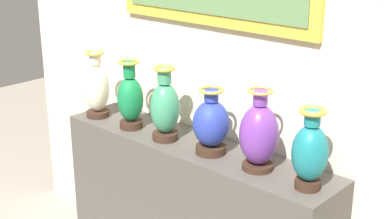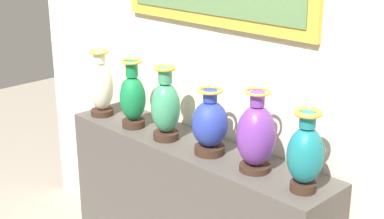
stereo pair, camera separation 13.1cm
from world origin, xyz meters
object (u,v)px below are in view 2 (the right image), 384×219
(vase_ivory, at_px, (101,86))
(vase_violet, at_px, (256,136))
(vase_cobalt, at_px, (210,125))
(vase_jade, at_px, (166,107))
(vase_teal, at_px, (305,154))
(vase_emerald, at_px, (133,98))

(vase_ivory, height_order, vase_violet, vase_ivory)
(vase_ivory, relative_size, vase_cobalt, 1.17)
(vase_jade, relative_size, vase_teal, 1.09)
(vase_jade, distance_m, vase_cobalt, 0.31)
(vase_emerald, bearing_deg, vase_ivory, -178.63)
(vase_jade, height_order, vase_violet, vase_jade)
(vase_jade, height_order, vase_cobalt, vase_jade)
(vase_emerald, distance_m, vase_jade, 0.27)
(vase_emerald, height_order, vase_teal, vase_emerald)
(vase_ivory, bearing_deg, vase_cobalt, 2.49)
(vase_cobalt, distance_m, vase_teal, 0.58)
(vase_violet, relative_size, vase_teal, 1.06)
(vase_emerald, xyz_separation_m, vase_cobalt, (0.58, 0.03, -0.02))
(vase_violet, bearing_deg, vase_jade, -176.99)
(vase_emerald, relative_size, vase_violet, 1.00)
(vase_ivory, relative_size, vase_emerald, 1.02)
(vase_jade, xyz_separation_m, vase_teal, (0.89, 0.02, -0.01))
(vase_emerald, xyz_separation_m, vase_jade, (0.27, 0.01, 0.01))
(vase_cobalt, distance_m, vase_violet, 0.29)
(vase_teal, bearing_deg, vase_jade, -178.80)
(vase_ivory, xyz_separation_m, vase_violet, (1.17, 0.04, -0.00))
(vase_cobalt, relative_size, vase_violet, 0.87)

